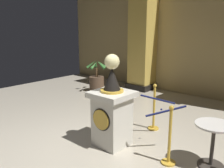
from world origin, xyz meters
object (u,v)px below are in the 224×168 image
Objects in this scene: pedestal_clock at (112,111)px; stanchion_near at (169,144)px; stanchion_far at (154,114)px; cafe_table at (213,140)px; potted_palm_left at (97,81)px.

stanchion_near is (1.14, 0.13, -0.33)m from pedestal_clock.
stanchion_far is at bearing 80.09° from pedestal_clock.
pedestal_clock reaches higher than stanchion_far.
stanchion_near reaches higher than cafe_table.
potted_palm_left is (-3.22, 1.43, -0.01)m from stanchion_far.
stanchion_far reaches higher than cafe_table.
stanchion_far is (0.20, 1.15, -0.32)m from pedestal_clock.
pedestal_clock is at bearing -99.91° from stanchion_far.
cafe_table is (4.72, -2.07, 0.13)m from potted_palm_left.
pedestal_clock is 1.70× the size of stanchion_far.
potted_palm_left reaches higher than stanchion_far.
cafe_table is at bearing -23.19° from stanchion_far.
pedestal_clock reaches higher than potted_palm_left.
cafe_table is (1.70, 0.51, -0.21)m from pedestal_clock.
pedestal_clock is 1.20m from stanchion_near.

